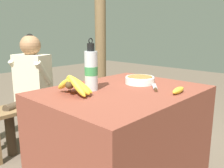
{
  "coord_description": "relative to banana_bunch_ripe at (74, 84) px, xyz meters",
  "views": [
    {
      "loc": [
        -1.2,
        -1.03,
        1.18
      ],
      "look_at": [
        -0.05,
        0.05,
        0.83
      ],
      "focal_mm": 38.0,
      "sensor_mm": 36.0,
      "label": 1
    }
  ],
  "objects": [
    {
      "name": "market_counter",
      "position": [
        0.31,
        -0.13,
        -0.46
      ],
      "size": [
        1.12,
        0.86,
        0.79
      ],
      "color": "brown",
      "rests_on": "ground_plane"
    },
    {
      "name": "banana_bunch_ripe",
      "position": [
        0.0,
        0.0,
        0.0
      ],
      "size": [
        0.17,
        0.3,
        0.14
      ],
      "color": "#4C381E",
      "rests_on": "market_counter"
    },
    {
      "name": "serving_bowl",
      "position": [
        0.55,
        -0.1,
        -0.04
      ],
      "size": [
        0.22,
        0.22,
        0.06
      ],
      "color": "white",
      "rests_on": "market_counter"
    },
    {
      "name": "water_bottle",
      "position": [
        0.15,
        0.01,
        0.07
      ],
      "size": [
        0.09,
        0.09,
        0.35
      ],
      "color": "silver",
      "rests_on": "market_counter"
    },
    {
      "name": "loose_banana_front",
      "position": [
        0.48,
        -0.46,
        -0.05
      ],
      "size": [
        0.16,
        0.05,
        0.04
      ],
      "rotation": [
        0.0,
        0.0,
        0.09
      ],
      "color": "gold",
      "rests_on": "market_counter"
    },
    {
      "name": "knife",
      "position": [
        0.47,
        -0.29,
        -0.06
      ],
      "size": [
        0.19,
        0.16,
        0.02
      ],
      "rotation": [
        0.0,
        0.0,
        0.66
      ],
      "color": "#BCBCC1",
      "rests_on": "market_counter"
    },
    {
      "name": "wooden_bench",
      "position": [
        0.38,
        1.05,
        -0.49
      ],
      "size": [
        1.32,
        0.32,
        0.46
      ],
      "color": "brown",
      "rests_on": "ground_plane"
    },
    {
      "name": "seated_vendor",
      "position": [
        0.22,
        1.0,
        -0.18
      ],
      "size": [
        0.47,
        0.43,
        1.17
      ],
      "rotation": [
        0.0,
        0.0,
        3.48
      ],
      "color": "#473828",
      "rests_on": "ground_plane"
    },
    {
      "name": "banana_bunch_green",
      "position": [
        0.76,
        1.05,
        -0.34
      ],
      "size": [
        0.14,
        0.28,
        0.13
      ],
      "color": "#4C381E",
      "rests_on": "wooden_bench"
    },
    {
      "name": "support_post_far",
      "position": [
        1.42,
        1.23,
        0.27
      ],
      "size": [
        0.15,
        0.15,
        2.26
      ],
      "color": "brown",
      "rests_on": "ground_plane"
    }
  ]
}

